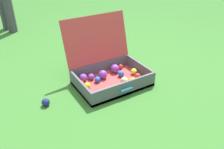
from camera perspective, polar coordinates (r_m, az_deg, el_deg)
ground_plane at (r=2.10m, az=0.01°, el=-2.67°), size 16.00×16.00×0.00m
open_suitcase at (r=2.12m, az=-0.99°, el=1.30°), size 0.63×0.58×0.55m
stray_ball_on_grass at (r=1.92m, az=-15.75°, el=-6.47°), size 0.06×0.06×0.06m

